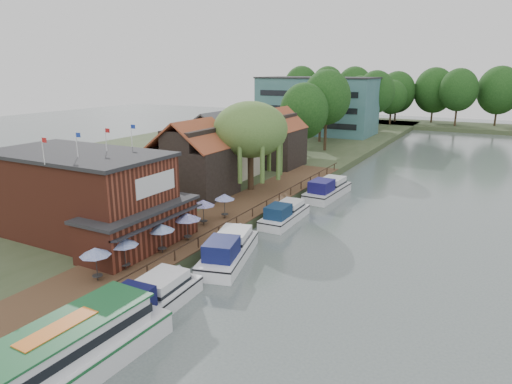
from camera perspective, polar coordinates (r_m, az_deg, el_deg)
The scene contains 28 objects.
ground at distance 34.09m, azimuth -0.73°, elevation -10.81°, with size 260.00×260.00×0.00m, color #4D5957.
land_bank at distance 77.74m, azimuth -7.55°, elevation 4.31°, with size 50.00×140.00×1.00m, color #384728.
quay_deck at distance 45.50m, azimuth -3.42°, elevation -2.64°, with size 6.00×50.00×0.10m, color #47301E.
quay_rail at distance 44.48m, azimuth -0.13°, elevation -2.42°, with size 0.20×49.00×1.00m, color black, non-canonical shape.
pub at distance 40.09m, azimuth -19.25°, elevation -0.57°, with size 20.00×11.00×7.30m, color maroon, non-canonical shape.
hotel_block at distance 103.87m, azimuth 7.60°, elevation 10.70°, with size 25.40×12.40×12.30m, color #38666B, non-canonical shape.
cottage_a at distance 51.50m, azimuth -7.80°, elevation 4.17°, with size 8.60×7.60×8.50m, color black, non-canonical shape.
cottage_b at distance 61.29m, azimuth -4.57°, elevation 6.00°, with size 9.60×8.60×8.50m, color beige, non-canonical shape.
cottage_c at distance 67.10m, azimuth 2.53°, elevation 6.83°, with size 7.60×7.60×8.50m, color black, non-canonical shape.
willow at distance 53.08m, azimuth -0.68°, elevation 5.69°, with size 8.60×8.60×10.43m, color #476B2D, non-canonical shape.
umbrella_0 at distance 32.64m, azimuth -19.33°, elevation -8.52°, with size 2.09×2.09×2.38m, color navy, non-canonical shape.
umbrella_1 at distance 33.79m, azimuth -16.09°, elevation -7.43°, with size 2.05×2.05×2.38m, color #1B3B97, non-canonical shape.
umbrella_2 at distance 36.05m, azimuth -11.72°, elevation -5.70°, with size 2.11×2.11×2.38m, color #1B4494, non-canonical shape.
umbrella_3 at distance 38.22m, azimuth -8.58°, elevation -4.33°, with size 2.33×2.33×2.38m, color navy, non-canonical shape.
umbrella_4 at distance 41.84m, azimuth -6.58°, elevation -2.54°, with size 2.12×2.12×2.38m, color navy, non-canonical shape.
umbrella_5 at distance 43.58m, azimuth -3.94°, elevation -1.75°, with size 1.96×1.96×2.38m, color #1B2A96, non-canonical shape.
cruiser_0 at distance 29.85m, azimuth -13.44°, elevation -12.66°, with size 3.20×9.89×2.40m, color white, non-canonical shape.
cruiser_1 at distance 36.71m, azimuth -3.44°, elevation -6.80°, with size 3.24×10.02×2.44m, color white, non-canonical shape.
cruiser_2 at distance 45.93m, azimuth 3.62°, elevation -2.45°, with size 2.88×8.93×2.13m, color white, non-canonical shape.
cruiser_3 at distance 55.31m, azimuth 8.95°, elevation 0.61°, with size 3.26×10.08×2.45m, color silver, non-canonical shape.
tour_boat at distance 25.07m, azimuth -24.52°, elevation -18.73°, with size 3.86×13.70×2.99m, color silver, non-canonical shape.
swan at distance 28.17m, azimuth -17.95°, elevation -17.11°, with size 0.44×0.44×0.44m, color white.
bank_tree_0 at distance 76.89m, azimuth 6.00°, elevation 9.07°, with size 8.03×8.03×11.84m, color #143811, non-canonical shape.
bank_tree_1 at distance 81.25m, azimuth 8.77°, elevation 10.05°, with size 8.21×8.21×13.94m, color #143811, non-canonical shape.
bank_tree_2 at distance 90.99m, azimuth 8.06°, elevation 10.05°, with size 8.04×8.04×12.20m, color #143811, non-canonical shape.
bank_tree_3 at distance 108.62m, azimuth 14.68°, elevation 10.92°, with size 8.33×8.33×13.73m, color #143811, non-canonical shape.
bank_tree_4 at distance 116.08m, azimuth 12.83°, elevation 10.95°, with size 6.63×6.63×12.44m, color #143811, non-canonical shape.
bank_tree_5 at distance 125.00m, azimuth 16.57°, elevation 10.73°, with size 7.66×7.66×11.34m, color #143811, non-canonical shape.
Camera 1 is at (14.95, -26.77, 14.90)m, focal length 32.00 mm.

